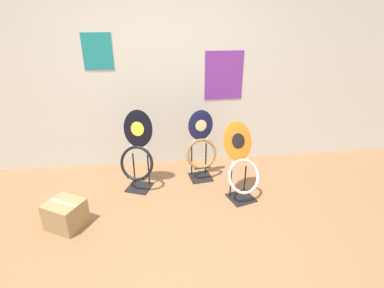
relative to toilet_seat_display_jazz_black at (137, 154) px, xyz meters
The scene contains 6 objects.
ground_plane 1.44m from the toilet_seat_display_jazz_black, 75.36° to the right, with size 14.00×14.00×0.00m, color #8E6642.
wall_back 1.14m from the toilet_seat_display_jazz_black, 63.27° to the left, with size 8.00×0.07×2.60m.
toilet_seat_display_jazz_black is the anchor object (origin of this frame).
toilet_seat_display_navy_moon 0.80m from the toilet_seat_display_jazz_black, ahead, with size 0.41×0.32×0.92m.
toilet_seat_display_orange_sun 1.22m from the toilet_seat_display_jazz_black, 16.00° to the right, with size 0.48×0.48×0.89m.
storage_box 1.02m from the toilet_seat_display_jazz_black, 137.72° to the right, with size 0.45×0.43×0.28m.
Camera 1 is at (-0.08, -1.93, 2.04)m, focal length 28.00 mm.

